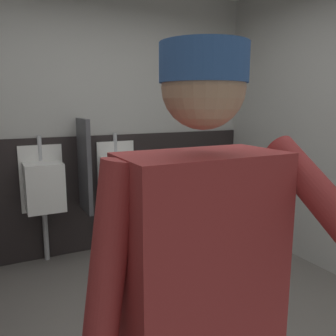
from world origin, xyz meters
TOP-DOWN VIEW (x-y plane):
  - wall_back at (0.00, 1.88)m, footprint 4.20×0.12m
  - wainscot_band_back at (0.00, 1.80)m, footprint 3.60×0.03m
  - urinal_left at (-0.50, 1.66)m, footprint 0.40×0.34m
  - urinal_middle at (0.25, 1.66)m, footprint 0.40×0.34m
  - privacy_divider_panel at (-0.12, 1.59)m, footprint 0.04×0.40m
  - person at (-0.41, -0.95)m, footprint 0.66×0.60m

SIDE VIEW (x-z plane):
  - wainscot_band_back at x=0.00m, z-range 0.00..1.22m
  - urinal_left at x=-0.50m, z-range 0.16..1.40m
  - urinal_middle at x=0.25m, z-range 0.16..1.40m
  - privacy_divider_panel at x=-0.12m, z-range 0.50..1.40m
  - person at x=-0.41m, z-range 0.15..1.83m
  - wall_back at x=0.00m, z-range 0.00..2.72m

